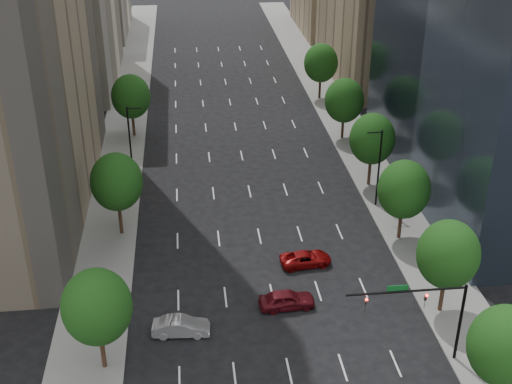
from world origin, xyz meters
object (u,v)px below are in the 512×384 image
object	(u,v)px
car_red_far	(306,259)
car_silver	(181,326)
car_maroon	(287,299)
traffic_signal	(431,308)

from	to	relation	value
car_red_far	car_silver	bearing A→B (deg)	120.94
car_maroon	car_red_far	xyz separation A→B (m)	(2.78, 6.35, -0.14)
car_silver	car_red_far	world-z (taller)	car_silver
car_maroon	car_silver	xyz separation A→B (m)	(-9.11, -2.61, -0.05)
traffic_signal	car_silver	world-z (taller)	traffic_signal
traffic_signal	car_silver	xyz separation A→B (m)	(-18.64, 5.35, -4.40)
traffic_signal	car_silver	bearing A→B (deg)	163.99
traffic_signal	car_maroon	distance (m)	13.16
car_maroon	car_red_far	bearing A→B (deg)	-27.66
car_silver	car_red_far	bearing A→B (deg)	-48.88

